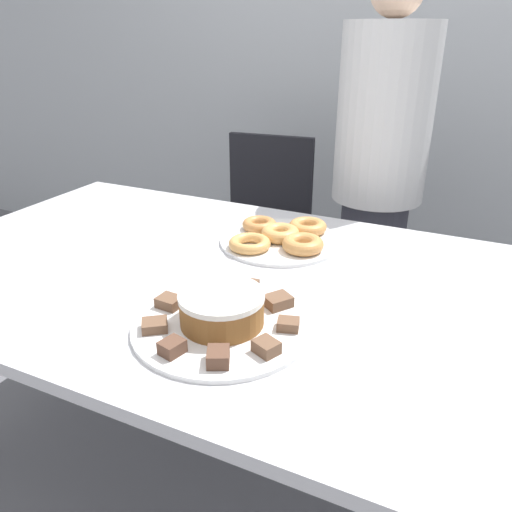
{
  "coord_description": "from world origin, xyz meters",
  "views": [
    {
      "loc": [
        0.47,
        -1.0,
        1.34
      ],
      "look_at": [
        -0.01,
        0.01,
        0.83
      ],
      "focal_mm": 35.0,
      "sensor_mm": 36.0,
      "label": 1
    }
  ],
  "objects": [
    {
      "name": "lamington_3",
      "position": [
        0.08,
        -0.35,
        0.79
      ],
      "size": [
        0.06,
        0.06,
        0.03
      ],
      "rotation": [
        0.0,
        0.0,
        5.17
      ],
      "color": "brown",
      "rests_on": "plate_cake"
    },
    {
      "name": "plate_cake",
      "position": [
        0.02,
        -0.23,
        0.77
      ],
      "size": [
        0.38,
        0.38,
        0.01
      ],
      "color": "white",
      "rests_on": "table"
    },
    {
      "name": "ground_plane",
      "position": [
        0.0,
        0.0,
        0.0
      ],
      "size": [
        12.0,
        12.0,
        0.0
      ],
      "primitive_type": "plane",
      "color": "slate"
    },
    {
      "name": "lamington_0",
      "position": [
        -0.12,
        -0.22,
        0.79
      ],
      "size": [
        0.05,
        0.05,
        0.02
      ],
      "rotation": [
        0.0,
        0.0,
        3.07
      ],
      "color": "brown",
      "rests_on": "plate_cake"
    },
    {
      "name": "wall_back",
      "position": [
        0.0,
        1.62,
        1.3
      ],
      "size": [
        8.0,
        0.05,
        2.6
      ],
      "color": "#B2B7BC",
      "rests_on": "ground_plane"
    },
    {
      "name": "plate_donuts",
      "position": [
        -0.04,
        0.25,
        0.77
      ],
      "size": [
        0.35,
        0.35,
        0.01
      ],
      "color": "white",
      "rests_on": "table"
    },
    {
      "name": "donut_4",
      "position": [
        0.01,
        0.34,
        0.79
      ],
      "size": [
        0.11,
        0.11,
        0.03
      ],
      "color": "#D18E4C",
      "rests_on": "plate_donuts"
    },
    {
      "name": "lamington_7",
      "position": [
        0.01,
        -0.09,
        0.79
      ],
      "size": [
        0.06,
        0.06,
        0.03
      ],
      "rotation": [
        0.0,
        0.0,
        7.96
      ],
      "color": "brown",
      "rests_on": "plate_cake"
    },
    {
      "name": "table",
      "position": [
        0.0,
        0.0,
        0.69
      ],
      "size": [
        1.94,
        1.03,
        0.77
      ],
      "color": "silver",
      "rests_on": "ground_plane"
    },
    {
      "name": "donut_2",
      "position": [
        -0.1,
        0.15,
        0.79
      ],
      "size": [
        0.12,
        0.12,
        0.03
      ],
      "color": "tan",
      "rests_on": "plate_donuts"
    },
    {
      "name": "person_standing",
      "position": [
        0.11,
        0.81,
        0.81
      ],
      "size": [
        0.33,
        0.33,
        1.54
      ],
      "color": "#383842",
      "rests_on": "ground_plane"
    },
    {
      "name": "lamington_5",
      "position": [
        0.16,
        -0.19,
        0.79
      ],
      "size": [
        0.05,
        0.05,
        0.02
      ],
      "rotation": [
        0.0,
        0.0,
        6.56
      ],
      "color": "brown",
      "rests_on": "plate_cake"
    },
    {
      "name": "lamington_2",
      "position": [
        -0.01,
        -0.36,
        0.79
      ],
      "size": [
        0.05,
        0.05,
        0.03
      ],
      "rotation": [
        0.0,
        0.0,
        4.47
      ],
      "color": "brown",
      "rests_on": "plate_cake"
    },
    {
      "name": "lamington_4",
      "position": [
        0.15,
        -0.28,
        0.79
      ],
      "size": [
        0.06,
        0.05,
        0.03
      ],
      "rotation": [
        0.0,
        0.0,
        5.86
      ],
      "color": "brown",
      "rests_on": "plate_cake"
    },
    {
      "name": "donut_0",
      "position": [
        -0.04,
        0.25,
        0.8
      ],
      "size": [
        0.11,
        0.11,
        0.04
      ],
      "color": "tan",
      "rests_on": "plate_donuts"
    },
    {
      "name": "lamington_8",
      "position": [
        -0.08,
        -0.13,
        0.79
      ],
      "size": [
        0.06,
        0.06,
        0.03
      ],
      "rotation": [
        0.0,
        0.0,
        8.66
      ],
      "color": "brown",
      "rests_on": "plate_cake"
    },
    {
      "name": "donut_1",
      "position": [
        -0.13,
        0.29,
        0.79
      ],
      "size": [
        0.1,
        0.1,
        0.03
      ],
      "color": "#C68447",
      "rests_on": "plate_donuts"
    },
    {
      "name": "frosted_cake",
      "position": [
        0.02,
        -0.23,
        0.81
      ],
      "size": [
        0.18,
        0.18,
        0.07
      ],
      "color": "brown",
      "rests_on": "plate_cake"
    },
    {
      "name": "lamington_1",
      "position": [
        -0.09,
        -0.31,
        0.79
      ],
      "size": [
        0.07,
        0.07,
        0.02
      ],
      "rotation": [
        0.0,
        0.0,
        3.77
      ],
      "color": "brown",
      "rests_on": "plate_cake"
    },
    {
      "name": "lamington_6",
      "position": [
        0.1,
        -0.11,
        0.79
      ],
      "size": [
        0.07,
        0.07,
        0.02
      ],
      "rotation": [
        0.0,
        0.0,
        7.26
      ],
      "color": "brown",
      "rests_on": "plate_cake"
    },
    {
      "name": "donut_3",
      "position": [
        0.04,
        0.2,
        0.8
      ],
      "size": [
        0.12,
        0.12,
        0.04
      ],
      "color": "#D18E4C",
      "rests_on": "plate_donuts"
    },
    {
      "name": "office_chair_left",
      "position": [
        -0.42,
        0.92,
        0.43
      ],
      "size": [
        0.48,
        0.48,
        0.91
      ],
      "rotation": [
        0.0,
        0.0,
        0.1
      ],
      "color": "black",
      "rests_on": "ground_plane"
    }
  ]
}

